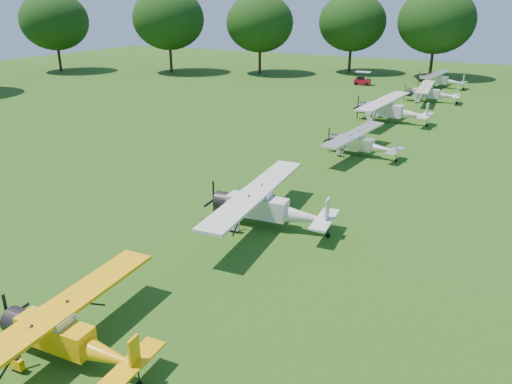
# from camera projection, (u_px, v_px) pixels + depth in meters

# --- Properties ---
(ground) EXTENTS (160.00, 160.00, 0.00)m
(ground) POSITION_uv_depth(u_px,v_px,m) (277.00, 209.00, 27.96)
(ground) COLOR #234A12
(ground) RESTS_ON ground
(tree_belt) EXTENTS (137.36, 130.27, 14.52)m
(tree_belt) POSITION_uv_depth(u_px,v_px,m) (348.00, 66.00, 23.62)
(tree_belt) COLOR #2F2012
(tree_belt) RESTS_ON ground
(aircraft_2) EXTENTS (5.72, 9.11, 1.79)m
(aircraft_2) POSITION_uv_depth(u_px,v_px,m) (65.00, 334.00, 15.85)
(aircraft_2) COLOR #FFB30A
(aircraft_2) RESTS_ON ground
(aircraft_3) EXTENTS (6.65, 10.59, 2.08)m
(aircraft_3) POSITION_uv_depth(u_px,v_px,m) (266.00, 205.00, 25.37)
(aircraft_3) COLOR silver
(aircraft_3) RESTS_ON ground
(aircraft_4) EXTENTS (5.76, 9.16, 1.80)m
(aircraft_4) POSITION_uv_depth(u_px,v_px,m) (360.00, 142.00, 37.23)
(aircraft_4) COLOR silver
(aircraft_4) RESTS_ON ground
(aircraft_5) EXTENTS (7.18, 11.43, 2.25)m
(aircraft_5) POSITION_uv_depth(u_px,v_px,m) (390.00, 109.00, 47.42)
(aircraft_5) COLOR silver
(aircraft_5) RESTS_ON ground
(aircraft_6) EXTENTS (6.16, 9.80, 1.93)m
(aircraft_6) POSITION_uv_depth(u_px,v_px,m) (430.00, 92.00, 56.96)
(aircraft_6) COLOR silver
(aircraft_6) RESTS_ON ground
(aircraft_7) EXTENTS (6.29, 10.00, 1.96)m
(aircraft_7) POSITION_uv_depth(u_px,v_px,m) (440.00, 79.00, 66.42)
(aircraft_7) COLOR silver
(aircraft_7) RESTS_ON ground
(golf_cart) EXTENTS (2.18, 1.44, 1.79)m
(golf_cart) POSITION_uv_depth(u_px,v_px,m) (362.00, 80.00, 68.73)
(golf_cart) COLOR #AF0C1D
(golf_cart) RESTS_ON ground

